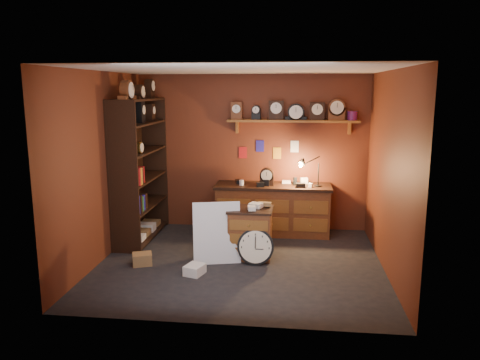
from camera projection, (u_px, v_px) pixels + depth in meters
name	position (u px, v px, depth m)	size (l,w,h in m)	color
floor	(240.00, 263.00, 6.70)	(4.00, 4.00, 0.00)	black
room_shell	(244.00, 143.00, 6.47)	(4.02, 3.62, 2.71)	maroon
shelving_unit	(138.00, 164.00, 7.61)	(0.47, 1.60, 2.58)	black
workbench	(273.00, 206.00, 8.00)	(1.96, 0.66, 1.36)	brown
low_cabinet	(250.00, 231.00, 6.87)	(0.65, 0.55, 0.83)	brown
big_round_clock	(256.00, 247.00, 6.61)	(0.52, 0.17, 0.52)	black
white_panel	(217.00, 262.00, 6.74)	(0.67, 0.03, 0.90)	silver
mini_fridge	(214.00, 220.00, 8.00)	(0.50, 0.52, 0.48)	silver
floor_box_a	(142.00, 259.00, 6.62)	(0.27, 0.22, 0.16)	olive
floor_box_b	(195.00, 270.00, 6.27)	(0.22, 0.26, 0.13)	white
floor_box_c	(206.00, 254.00, 6.80)	(0.22, 0.18, 0.16)	olive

